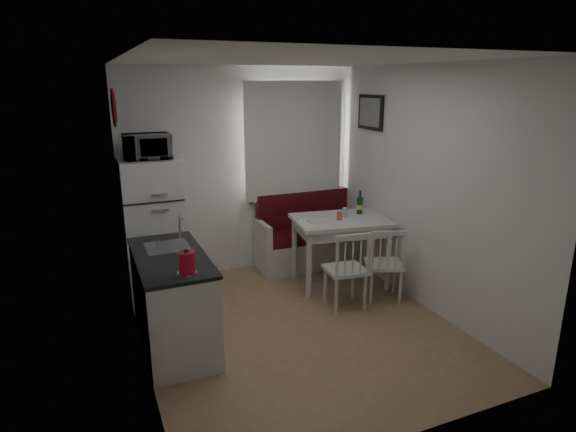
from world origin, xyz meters
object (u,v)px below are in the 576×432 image
at_px(chair_right, 389,257).
at_px(fridge, 153,228).
at_px(dining_table, 341,226).
at_px(kettle, 187,263).
at_px(chair_left, 350,262).
at_px(wine_bottle, 360,202).
at_px(bench, 308,242).
at_px(microwave, 147,146).
at_px(kitchen_counter, 173,300).

relative_size(chair_right, fridge, 0.33).
xyz_separation_m(dining_table, kettle, (-2.08, -1.18, 0.27)).
bearing_deg(chair_left, wine_bottle, 59.38).
bearing_deg(kettle, wine_bottle, 27.98).
relative_size(bench, microwave, 2.82).
bearing_deg(chair_right, dining_table, 132.92).
bearing_deg(kettle, kitchen_counter, 95.28).
bearing_deg(kitchen_counter, kettle, -84.72).
xyz_separation_m(bench, dining_table, (0.09, -0.72, 0.41)).
bearing_deg(dining_table, bench, 106.48).
xyz_separation_m(chair_left, fridge, (-1.86, 1.27, 0.25)).
xyz_separation_m(bench, microwave, (-2.02, -0.16, 1.41)).
distance_m(kitchen_counter, wine_bottle, 2.61).
xyz_separation_m(chair_right, wine_bottle, (0.07, 0.76, 0.45)).
height_order(fridge, wine_bottle, fridge).
bearing_deg(microwave, kettle, -89.01).
distance_m(fridge, wine_bottle, 2.49).
height_order(kitchen_counter, chair_left, kitchen_counter).
distance_m(dining_table, fridge, 2.20).
distance_m(kettle, wine_bottle, 2.72).
xyz_separation_m(fridge, wine_bottle, (2.43, -0.50, 0.18)).
distance_m(dining_table, chair_right, 0.73).
distance_m(bench, chair_right, 1.43).
xyz_separation_m(kitchen_counter, chair_left, (1.88, -0.02, 0.09)).
bearing_deg(fridge, chair_left, -34.21).
height_order(kitchen_counter, chair_right, kitchen_counter).
relative_size(kitchen_counter, kettle, 6.05).
bearing_deg(kettle, chair_left, 15.65).
height_order(dining_table, wine_bottle, wine_bottle).
bearing_deg(chair_right, wine_bottle, 107.11).
bearing_deg(wine_bottle, bench, 123.67).
bearing_deg(dining_table, fridge, 173.03).
bearing_deg(chair_left, dining_table, 75.34).
relative_size(chair_right, kettle, 2.39).
bearing_deg(bench, wine_bottle, -56.33).
xyz_separation_m(kitchen_counter, chair_right, (2.38, -0.02, 0.08)).
height_order(kitchen_counter, bench, kitchen_counter).
height_order(fridge, microwave, microwave).
height_order(kitchen_counter, fridge, fridge).
relative_size(bench, wine_bottle, 4.75).
distance_m(bench, dining_table, 0.83).
bearing_deg(chair_left, kettle, -158.31).
distance_m(kitchen_counter, microwave, 1.75).
distance_m(kitchen_counter, chair_right, 2.38).
bearing_deg(chair_right, chair_left, -157.56).
distance_m(bench, fridge, 2.08).
relative_size(dining_table, chair_left, 2.56).
xyz_separation_m(chair_right, microwave, (-2.36, 1.21, 1.20)).
height_order(kitchen_counter, dining_table, kitchen_counter).
xyz_separation_m(microwave, kettle, (0.03, -1.73, -0.73)).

